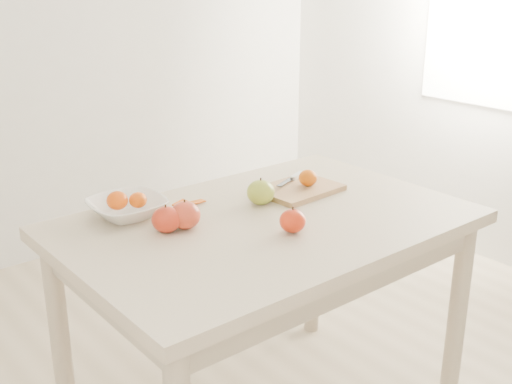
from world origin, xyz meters
TOP-DOWN VIEW (x-y plane):
  - table at (0.00, 0.00)m, footprint 1.20×0.80m
  - cutting_board at (0.24, 0.11)m, footprint 0.28×0.21m
  - board_tangerine at (0.27, 0.10)m, footprint 0.06×0.06m
  - fruit_bowl at (-0.32, 0.28)m, footprint 0.22×0.22m
  - bowl_tangerine_near at (-0.34, 0.29)m, footprint 0.06×0.06m
  - bowl_tangerine_far at (-0.29, 0.26)m, footprint 0.05×0.05m
  - orange_peel_a at (-0.14, 0.24)m, footprint 0.07×0.06m
  - orange_peel_b at (-0.09, 0.24)m, footprint 0.05×0.04m
  - paring_knife at (0.28, 0.18)m, footprint 0.17×0.07m
  - apple_green at (0.06, 0.10)m, footprint 0.09×0.09m
  - apple_red_b at (-0.29, 0.10)m, footprint 0.08×0.08m
  - apple_red_a at (-0.23, 0.09)m, footprint 0.09×0.09m
  - apple_red_c at (-0.01, -0.13)m, footprint 0.08×0.08m

SIDE VIEW (x-z plane):
  - table at x=0.00m, z-range 0.28..1.03m
  - orange_peel_a at x=-0.14m, z-range 0.75..0.76m
  - orange_peel_b at x=-0.09m, z-range 0.75..0.76m
  - cutting_board at x=0.24m, z-range 0.75..0.77m
  - paring_knife at x=0.28m, z-range 0.77..0.78m
  - fruit_bowl at x=-0.32m, z-range 0.75..0.81m
  - apple_red_c at x=-0.01m, z-range 0.75..0.82m
  - apple_red_b at x=-0.29m, z-range 0.75..0.83m
  - apple_green at x=0.06m, z-range 0.75..0.83m
  - apple_red_a at x=-0.23m, z-range 0.75..0.83m
  - board_tangerine at x=0.27m, z-range 0.77..0.82m
  - bowl_tangerine_far at x=-0.29m, z-range 0.78..0.82m
  - bowl_tangerine_near at x=-0.34m, z-range 0.78..0.83m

